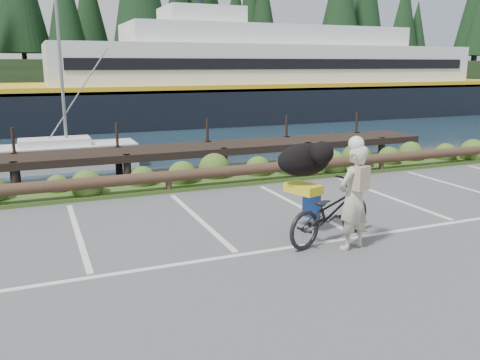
% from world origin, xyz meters
% --- Properties ---
extents(ground, '(72.00, 72.00, 0.00)m').
position_xyz_m(ground, '(0.00, 0.00, 0.00)').
color(ground, '#4E4E50').
extents(harbor_backdrop, '(170.00, 160.00, 30.00)m').
position_xyz_m(harbor_backdrop, '(0.38, 78.52, -0.00)').
color(harbor_backdrop, '#182B3A').
rests_on(harbor_backdrop, ground).
extents(vegetation_strip, '(34.00, 1.60, 0.10)m').
position_xyz_m(vegetation_strip, '(0.00, 5.30, 0.05)').
color(vegetation_strip, '#3D5B21').
rests_on(vegetation_strip, ground).
extents(log_rail, '(32.00, 0.30, 0.60)m').
position_xyz_m(log_rail, '(0.00, 4.60, 0.00)').
color(log_rail, '#443021').
rests_on(log_rail, ground).
extents(bicycle, '(2.39, 1.45, 1.19)m').
position_xyz_m(bicycle, '(1.94, -0.36, 0.59)').
color(bicycle, black).
rests_on(bicycle, ground).
extents(cyclist, '(0.83, 0.67, 1.97)m').
position_xyz_m(cyclist, '(2.10, -0.86, 0.99)').
color(cyclist, beige).
rests_on(cyclist, ground).
extents(dog, '(0.90, 1.28, 0.67)m').
position_xyz_m(dog, '(1.72, 0.33, 1.52)').
color(dog, black).
rests_on(dog, bicycle).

